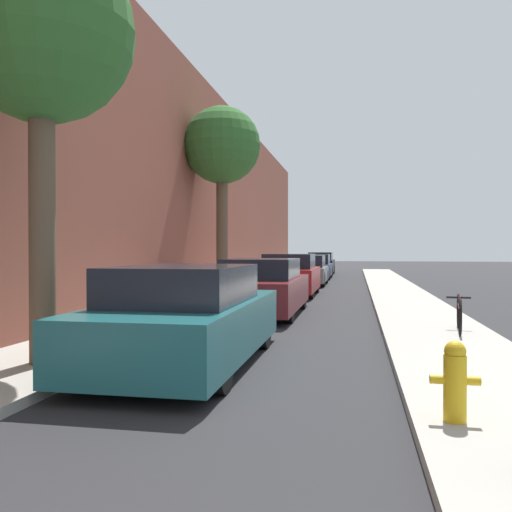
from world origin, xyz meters
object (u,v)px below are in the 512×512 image
at_px(parked_car_teal, 187,318).
at_px(street_tree_near, 41,35).
at_px(parked_car_navy, 315,267).
at_px(street_tree_far, 222,148).
at_px(parked_car_black, 321,264).
at_px(parked_car_maroon, 263,288).
at_px(bicycle, 459,313).
at_px(parked_car_red, 290,275).
at_px(parked_car_grey, 307,271).
at_px(fire_hydrant, 455,380).

xyz_separation_m(parked_car_teal, street_tree_near, (-1.75, -0.74, 3.79)).
bearing_deg(parked_car_navy, street_tree_far, -98.96).
relative_size(parked_car_black, street_tree_near, 0.78).
xyz_separation_m(parked_car_navy, street_tree_far, (-2.03, -12.87, 4.25)).
relative_size(parked_car_teal, parked_car_maroon, 0.97).
xyz_separation_m(street_tree_near, bicycle, (5.93, 3.84, -3.99)).
distance_m(street_tree_near, bicycle, 8.12).
height_order(parked_car_black, bicycle, parked_car_black).
bearing_deg(parked_car_maroon, parked_car_navy, 89.90).
relative_size(parked_car_teal, bicycle, 2.81).
distance_m(parked_car_black, street_tree_far, 18.83).
xyz_separation_m(parked_car_maroon, street_tree_far, (-2.00, 3.72, 4.23)).
xyz_separation_m(parked_car_navy, bicycle, (4.11, -19.35, -0.19)).
bearing_deg(bicycle, street_tree_far, 141.78).
distance_m(parked_car_navy, street_tree_far, 13.71).
height_order(parked_car_teal, parked_car_black, parked_car_black).
height_order(parked_car_black, street_tree_far, street_tree_far).
height_order(parked_car_maroon, street_tree_near, street_tree_near).
distance_m(parked_car_navy, bicycle, 19.78).
bearing_deg(street_tree_far, parked_car_maroon, -61.72).
height_order(parked_car_navy, bicycle, parked_car_navy).
relative_size(parked_car_red, parked_car_black, 0.94).
relative_size(parked_car_black, street_tree_far, 0.71).
distance_m(parked_car_teal, bicycle, 5.21).
bearing_deg(parked_car_red, street_tree_near, -98.26).
bearing_deg(street_tree_far, street_tree_near, -88.86).
xyz_separation_m(parked_car_grey, fire_hydrant, (3.08, -19.36, -0.17)).
xyz_separation_m(parked_car_maroon, parked_car_black, (0.00, 21.96, 0.01)).
bearing_deg(parked_car_grey, parked_car_navy, 90.21).
height_order(street_tree_near, fire_hydrant, street_tree_near).
distance_m(parked_car_maroon, fire_hydrant, 8.69).
bearing_deg(parked_car_teal, street_tree_near, -157.05).
height_order(parked_car_teal, parked_car_grey, parked_car_teal).
xyz_separation_m(parked_car_black, street_tree_far, (-2.00, -18.24, 4.22)).
distance_m(parked_car_teal, parked_car_red, 11.51).
bearing_deg(parked_car_navy, parked_car_black, 90.27).
bearing_deg(parked_car_maroon, parked_car_grey, 89.76).
bearing_deg(parked_car_red, street_tree_far, -135.75).
relative_size(parked_car_maroon, street_tree_far, 0.76).
relative_size(parked_car_maroon, fire_hydrant, 6.58).
relative_size(parked_car_red, street_tree_near, 0.74).
bearing_deg(parked_car_red, bicycle, -63.72).
height_order(parked_car_maroon, street_tree_far, street_tree_far).
xyz_separation_m(parked_car_teal, street_tree_far, (-1.95, 9.58, 4.24)).
bearing_deg(street_tree_far, parked_car_teal, -78.47).
relative_size(parked_car_grey, parked_car_black, 0.97).
bearing_deg(parked_car_maroon, street_tree_near, -105.23).
bearing_deg(parked_car_black, street_tree_far, -96.27).
bearing_deg(parked_car_black, bicycle, -80.51).
relative_size(parked_car_navy, street_tree_far, 0.68).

